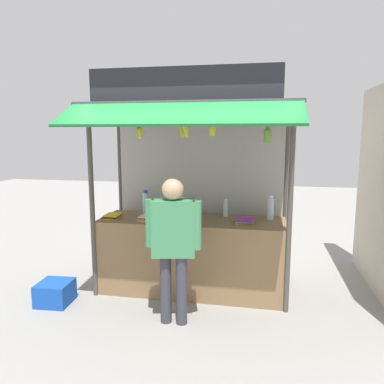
% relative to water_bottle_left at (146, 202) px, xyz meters
% --- Properties ---
extents(ground_plane, '(20.00, 20.00, 0.00)m').
position_rel_water_bottle_left_xyz_m(ground_plane, '(0.70, -0.30, -1.08)').
color(ground_plane, gray).
extents(stall_counter, '(2.32, 0.75, 0.94)m').
position_rel_water_bottle_left_xyz_m(stall_counter, '(0.70, -0.30, -0.61)').
color(stall_counter, olive).
rests_on(stall_counter, ground).
extents(stall_structure, '(2.52, 1.66, 2.70)m').
position_rel_water_bottle_left_xyz_m(stall_structure, '(0.70, -0.15, 0.58)').
color(stall_structure, '#4C4742').
rests_on(stall_structure, ground).
extents(water_bottle_left, '(0.09, 0.09, 0.31)m').
position_rel_water_bottle_left_xyz_m(water_bottle_left, '(0.00, 0.00, 0.00)').
color(water_bottle_left, silver).
rests_on(water_bottle_left, stall_counter).
extents(water_bottle_front_left, '(0.06, 0.06, 0.23)m').
position_rel_water_bottle_left_xyz_m(water_bottle_front_left, '(1.10, -0.04, -0.04)').
color(water_bottle_front_left, silver).
rests_on(water_bottle_front_left, stall_counter).
extents(water_bottle_far_left, '(0.09, 0.09, 0.31)m').
position_rel_water_bottle_left_xyz_m(water_bottle_far_left, '(1.67, -0.10, -0.00)').
color(water_bottle_far_left, silver).
rests_on(water_bottle_far_left, stall_counter).
extents(water_bottle_center, '(0.07, 0.07, 0.24)m').
position_rel_water_bottle_left_xyz_m(water_bottle_center, '(0.52, -0.06, -0.03)').
color(water_bottle_center, silver).
rests_on(water_bottle_center, stall_counter).
extents(magazine_stack_rear_center, '(0.22, 0.27, 0.05)m').
position_rel_water_bottle_left_xyz_m(magazine_stack_rear_center, '(-0.31, -0.43, -0.12)').
color(magazine_stack_rear_center, yellow).
rests_on(magazine_stack_rear_center, stall_counter).
extents(magazine_stack_far_right, '(0.23, 0.26, 0.05)m').
position_rel_water_bottle_left_xyz_m(magazine_stack_far_right, '(1.36, -0.34, -0.12)').
color(magazine_stack_far_right, orange).
rests_on(magazine_stack_far_right, stall_counter).
extents(magazine_stack_right, '(0.27, 0.25, 0.06)m').
position_rel_water_bottle_left_xyz_m(magazine_stack_right, '(0.19, -0.44, -0.11)').
color(magazine_stack_right, white).
rests_on(magazine_stack_right, stall_counter).
extents(banana_bunch_inner_right, '(0.11, 0.12, 0.27)m').
position_rel_water_bottle_left_xyz_m(banana_bunch_inner_right, '(0.71, -0.77, 0.96)').
color(banana_bunch_inner_right, '#332D23').
extents(banana_bunch_leftmost, '(0.10, 0.10, 0.28)m').
position_rel_water_bottle_left_xyz_m(banana_bunch_leftmost, '(0.20, -0.77, 0.94)').
color(banana_bunch_leftmost, '#332D23').
extents(banana_bunch_inner_left, '(0.09, 0.08, 0.25)m').
position_rel_water_bottle_left_xyz_m(banana_bunch_inner_left, '(1.02, -0.77, 0.96)').
color(banana_bunch_inner_left, '#332D23').
extents(banana_bunch_rightmost, '(0.11, 0.11, 0.32)m').
position_rel_water_bottle_left_xyz_m(banana_bunch_rightmost, '(1.60, -0.77, 0.90)').
color(banana_bunch_rightmost, '#332D23').
extents(vendor_person, '(0.59, 0.27, 1.56)m').
position_rel_water_bottle_left_xyz_m(vendor_person, '(0.67, -1.16, -0.14)').
color(vendor_person, '#383842').
rests_on(vendor_person, ground).
extents(plastic_crate, '(0.40, 0.40, 0.26)m').
position_rel_water_bottle_left_xyz_m(plastic_crate, '(-0.83, -0.99, -0.95)').
color(plastic_crate, '#194CB2').
rests_on(plastic_crate, ground).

